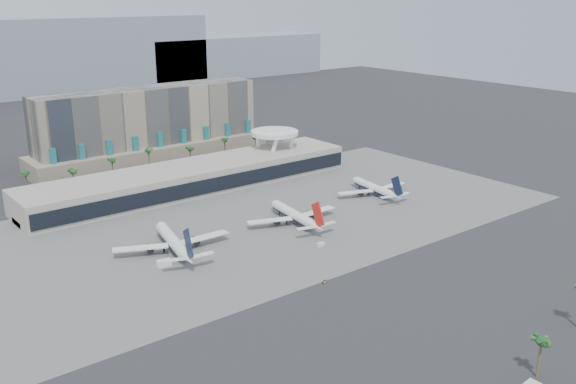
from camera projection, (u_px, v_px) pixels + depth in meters
ground at (346, 258)px, 235.41m from camera, size 900.00×900.00×0.00m
apron_pad at (259, 218)px, 276.59m from camera, size 260.00×130.00×0.06m
mountain_ridge at (21, 63)px, 594.92m from camera, size 680.00×60.00×70.00m
hotel at (150, 132)px, 366.90m from camera, size 140.00×30.00×42.00m
terminal at (193, 176)px, 315.71m from camera, size 170.00×32.50×14.50m
saucer_structure at (275, 136)px, 349.26m from camera, size 26.00×26.00×21.89m
palm_row at (171, 153)px, 344.99m from camera, size 157.80×2.80×13.10m
airliner_left at (173, 241)px, 240.15m from camera, size 44.10×45.84×16.03m
airliner_centre at (295, 215)px, 269.32m from camera, size 41.71×43.21×14.97m
airliner_right at (374, 188)px, 307.19m from camera, size 38.36×39.76×13.79m
service_vehicle_a at (164, 263)px, 228.10m from camera, size 5.13×2.88×2.41m
service_vehicle_b at (321, 245)px, 245.86m from camera, size 3.03×1.73×1.56m
taxiway_sign at (325, 282)px, 215.08m from camera, size 2.03×0.76×0.92m
near_palm_a at (541, 346)px, 160.03m from camera, size 6.00×6.00×11.85m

